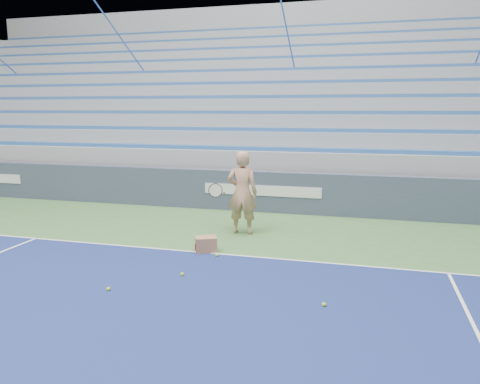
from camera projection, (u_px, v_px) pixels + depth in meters
name	position (u px, v px, depth m)	size (l,w,h in m)	color
sponsor_barrier	(263.00, 191.00, 12.70)	(30.00, 0.32, 1.10)	#3B4359
bleachers	(296.00, 120.00, 17.81)	(31.00, 9.15, 7.30)	#969A9E
tennis_player	(242.00, 193.00, 10.36)	(0.96, 0.86, 1.86)	tan
ball_box	(206.00, 244.00, 9.12)	(0.50, 0.45, 0.31)	#986A49
tennis_ball_0	(324.00, 305.00, 6.61)	(0.07, 0.07, 0.07)	#A5D22B
tennis_ball_1	(217.00, 255.00, 8.84)	(0.07, 0.07, 0.07)	#A5D22B
tennis_ball_2	(182.00, 274.00, 7.81)	(0.07, 0.07, 0.07)	#A5D22B
tennis_ball_3	(108.00, 289.00, 7.17)	(0.07, 0.07, 0.07)	#A5D22B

